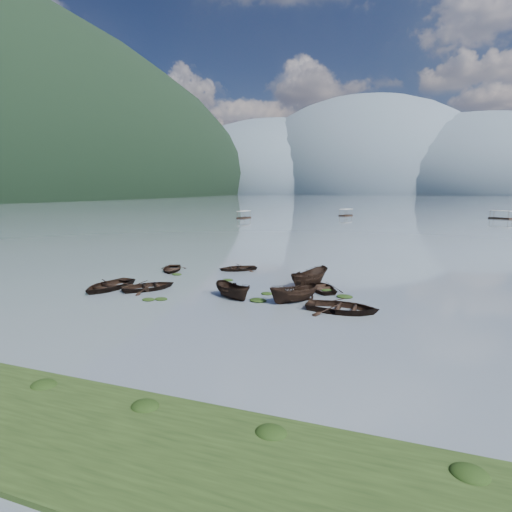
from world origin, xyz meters
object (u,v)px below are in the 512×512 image
(pontoon_left, at_px, (244,218))
(pontoon_centre, at_px, (346,216))
(rowboat_3, at_px, (320,290))
(rowboat_0, at_px, (109,289))

(pontoon_left, height_order, pontoon_centre, pontoon_centre)
(rowboat_3, distance_m, pontoon_left, 86.42)
(rowboat_0, distance_m, rowboat_3, 17.92)
(rowboat_0, xyz_separation_m, pontoon_left, (-20.11, 83.81, 0.00))
(rowboat_0, bearing_deg, rowboat_3, 24.14)
(pontoon_left, bearing_deg, rowboat_0, -70.48)
(rowboat_3, relative_size, pontoon_centre, 0.75)
(pontoon_centre, bearing_deg, rowboat_0, -72.99)
(rowboat_0, xyz_separation_m, pontoon_centre, (7.08, 105.11, 0.00))
(rowboat_3, height_order, pontoon_left, pontoon_left)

